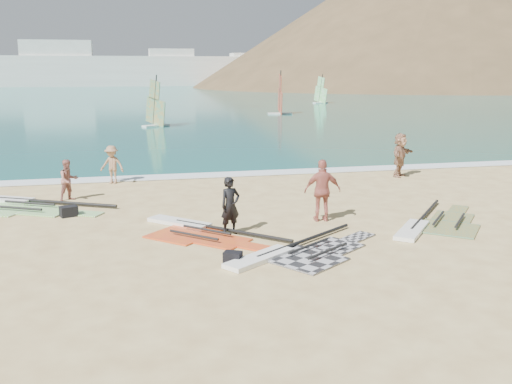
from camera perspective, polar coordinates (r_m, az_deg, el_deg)
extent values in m
plane|color=#E1CA84|center=(14.03, 0.43, -7.54)|extent=(300.00, 300.00, 0.00)
cube|color=#0B4F50|center=(144.96, -11.81, 10.11)|extent=(300.00, 240.00, 0.06)
cube|color=white|center=(25.78, -5.85, 1.56)|extent=(300.00, 1.20, 0.04)
cube|color=white|center=(163.73, -19.16, 11.33)|extent=(160.00, 8.00, 8.00)
cube|color=white|center=(163.74, -19.21, 12.03)|extent=(18.00, 7.00, 12.00)
cube|color=white|center=(163.37, -8.45, 12.21)|extent=(12.00, 7.00, 10.00)
cube|color=white|center=(167.23, 0.32, 12.17)|extent=(16.00, 7.00, 9.00)
cube|color=white|center=(172.89, 6.95, 12.42)|extent=(10.00, 7.00, 11.00)
cone|color=brown|center=(167.87, 19.11, 9.96)|extent=(143.00, 143.00, 45.00)
cube|color=black|center=(14.60, 4.79, -6.70)|extent=(2.33, 2.37, 0.04)
cube|color=black|center=(15.71, 7.94, -5.41)|extent=(1.68, 1.66, 0.04)
cube|color=black|center=(16.64, 10.17, -4.48)|extent=(1.18, 1.05, 0.04)
cylinder|color=black|center=(15.91, 5.02, -4.80)|extent=(3.39, 2.44, 0.10)
cylinder|color=black|center=(15.21, 5.29, -5.38)|extent=(1.42, 1.03, 0.07)
cylinder|color=black|center=(14.87, 7.21, -5.84)|extent=(1.42, 1.03, 0.07)
cube|color=white|center=(14.48, 0.34, -6.65)|extent=(2.07, 1.70, 0.12)
cube|color=#4DCB19|center=(21.59, -23.80, -1.47)|extent=(2.65, 2.74, 0.04)
cube|color=#4DCB19|center=(20.59, -20.14, -1.80)|extent=(1.93, 1.89, 0.04)
cube|color=#4DCB19|center=(19.85, -16.92, -2.09)|extent=(1.41, 1.14, 0.04)
cylinder|color=black|center=(21.50, -19.42, -0.96)|extent=(4.32, 2.36, 0.12)
cylinder|color=black|center=(21.39, -21.68, -1.03)|extent=(1.80, 1.01, 0.08)
cylinder|color=black|center=(20.83, -22.88, -1.47)|extent=(1.80, 1.01, 0.08)
cube|color=white|center=(22.88, -24.19, -0.68)|extent=(2.54, 1.78, 0.12)
cube|color=orange|center=(18.19, 18.40, -3.47)|extent=(2.46, 2.44, 0.04)
cube|color=orange|center=(19.59, 19.09, -2.42)|extent=(1.73, 1.74, 0.04)
cube|color=orange|center=(20.74, 19.57, -1.67)|extent=(1.13, 1.19, 0.04)
cylinder|color=black|center=(19.43, 16.59, -2.12)|extent=(2.78, 3.28, 0.10)
cylinder|color=black|center=(18.81, 17.78, -2.48)|extent=(1.17, 1.38, 0.07)
cylinder|color=black|center=(18.73, 19.71, -2.68)|extent=(1.17, 1.38, 0.07)
cube|color=white|center=(17.53, 15.33, -3.72)|extent=(1.87, 2.06, 0.12)
cube|color=red|center=(16.84, -7.27, -4.18)|extent=(2.38, 2.39, 0.04)
cube|color=red|center=(16.02, -3.28, -4.95)|extent=(1.70, 1.69, 0.04)
cube|color=red|center=(15.42, 0.27, -5.62)|extent=(1.13, 1.13, 0.04)
cylinder|color=black|center=(16.77, -2.48, -3.87)|extent=(2.99, 2.92, 0.10)
cylinder|color=black|center=(16.67, -4.94, -3.79)|extent=(1.26, 1.23, 0.07)
cylinder|color=black|center=(16.19, -6.25, -4.30)|extent=(1.26, 1.23, 0.07)
cube|color=white|center=(17.91, -7.68, -3.05)|extent=(1.93, 1.90, 0.12)
cube|color=black|center=(19.67, -18.23, -1.85)|extent=(0.64, 0.55, 0.34)
cube|color=black|center=(14.39, -2.34, -6.49)|extent=(0.53, 0.48, 0.26)
imported|color=black|center=(16.58, -2.59, -1.39)|extent=(0.72, 0.59, 1.70)
imported|color=#A7655B|center=(21.93, -18.24, 1.14)|extent=(0.93, 0.87, 1.52)
imported|color=#9D7555|center=(24.68, -14.20, 2.67)|extent=(1.20, 0.99, 1.61)
imported|color=#B35E51|center=(18.08, 6.67, 0.15)|extent=(1.21, 0.62, 1.98)
imported|color=#A9795C|center=(26.30, 14.21, 3.62)|extent=(1.73, 1.65, 1.96)
cube|color=white|center=(48.51, -9.98, 6.56)|extent=(2.36, 1.83, 0.14)
cube|color=orange|center=(48.41, -10.03, 7.91)|extent=(1.57, 2.48, 2.57)
cube|color=orange|center=(48.32, -10.11, 9.99)|extent=(0.91, 1.41, 1.78)
cylinder|color=black|center=(48.35, -10.08, 9.07)|extent=(0.51, 0.74, 4.07)
cube|color=white|center=(60.85, 2.41, 7.86)|extent=(2.60, 1.03, 0.15)
cube|color=red|center=(60.77, 2.42, 9.01)|extent=(0.43, 3.08, 2.76)
cube|color=red|center=(60.70, 2.44, 10.80)|extent=(0.27, 1.74, 1.91)
cylinder|color=black|center=(60.72, 2.43, 10.00)|extent=(0.21, 0.88, 4.37)
cube|color=white|center=(80.74, 6.46, 8.86)|extent=(2.32, 1.45, 0.13)
cube|color=green|center=(80.68, 6.48, 9.64)|extent=(1.09, 2.56, 2.44)
cube|color=green|center=(80.63, 6.51, 10.83)|extent=(0.64, 1.45, 1.69)
cylinder|color=black|center=(80.65, 6.49, 10.30)|extent=(0.38, 0.75, 3.87)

